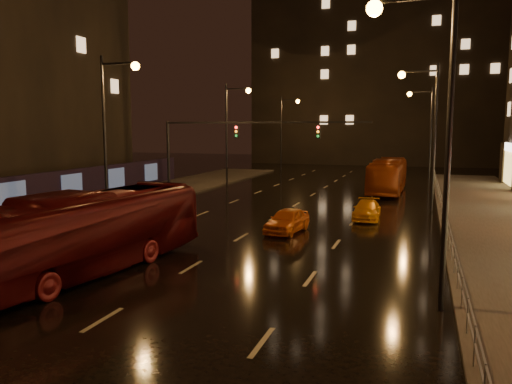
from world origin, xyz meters
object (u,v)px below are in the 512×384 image
bus_curb (388,176)px  taxi_far (367,210)px  taxi_near (287,220)px  pedestrian_c (53,207)px  bus_red (87,232)px

bus_curb → taxi_far: bus_curb is taller
taxi_near → pedestrian_c: (-13.58, -2.39, 0.42)m
bus_red → bus_curb: (9.49, 29.41, -0.12)m
bus_curb → bus_red: bearing=-106.3°
bus_curb → taxi_near: size_ratio=2.78×
taxi_near → bus_red: bearing=-112.1°
taxi_near → taxi_far: bearing=62.6°
bus_red → bus_curb: bearing=79.7°
bus_red → bus_curb: 30.90m
taxi_near → pedestrian_c: pedestrian_c is taller
bus_curb → pedestrian_c: bearing=-127.4°
bus_red → taxi_near: 11.42m
bus_curb → taxi_far: size_ratio=2.72×
bus_red → pedestrian_c: bus_red is taller
taxi_near → pedestrian_c: size_ratio=2.08×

